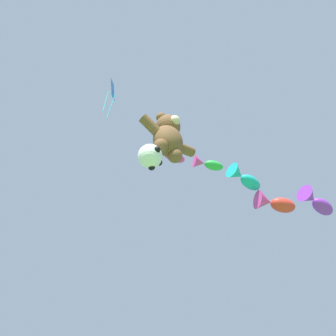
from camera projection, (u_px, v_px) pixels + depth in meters
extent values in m
ellipsoid|color=brown|center=(168.00, 141.00, 13.27)|extent=(1.13, 0.97, 1.38)
sphere|color=brown|center=(168.00, 127.00, 14.10)|extent=(0.95, 0.95, 0.95)
sphere|color=beige|center=(175.00, 121.00, 13.87)|extent=(0.40, 0.40, 0.40)
sphere|color=brown|center=(161.00, 117.00, 14.28)|extent=(0.39, 0.39, 0.39)
cylinder|color=brown|center=(150.00, 125.00, 13.17)|extent=(0.82, 0.37, 0.64)
sphere|color=brown|center=(161.00, 146.00, 12.62)|extent=(0.51, 0.51, 0.51)
sphere|color=brown|center=(175.00, 127.00, 14.53)|extent=(0.39, 0.39, 0.39)
cylinder|color=brown|center=(185.00, 150.00, 13.76)|extent=(0.82, 0.37, 0.64)
sphere|color=brown|center=(175.00, 156.00, 12.84)|extent=(0.51, 0.51, 0.51)
sphere|color=white|center=(150.00, 156.00, 11.96)|extent=(0.80, 0.80, 0.80)
sphere|color=black|center=(159.00, 162.00, 12.10)|extent=(0.22, 0.22, 0.22)
sphere|color=black|center=(144.00, 156.00, 12.26)|extent=(0.22, 0.22, 0.22)
sphere|color=black|center=(157.00, 150.00, 11.75)|extent=(0.22, 0.22, 0.22)
sphere|color=black|center=(152.00, 167.00, 11.84)|extent=(0.22, 0.22, 0.22)
ellipsoid|color=#E53F9E|center=(174.00, 157.00, 17.20)|extent=(1.12, 0.74, 0.43)
cone|color=orange|center=(158.00, 151.00, 17.00)|extent=(0.70, 0.75, 0.63)
sphere|color=black|center=(181.00, 158.00, 17.37)|extent=(0.11, 0.11, 0.11)
ellipsoid|color=green|center=(214.00, 166.00, 17.82)|extent=(1.05, 0.82, 0.41)
cone|color=#E53F9E|center=(199.00, 162.00, 17.72)|extent=(0.71, 0.76, 0.61)
sphere|color=black|center=(219.00, 166.00, 17.96)|extent=(0.11, 0.11, 0.11)
ellipsoid|color=#19ADB2|center=(250.00, 183.00, 18.65)|extent=(1.23, 0.70, 0.57)
cone|color=#19ADB2|center=(237.00, 173.00, 18.33)|extent=(0.69, 0.85, 0.83)
sphere|color=black|center=(255.00, 184.00, 18.91)|extent=(0.15, 0.15, 0.15)
ellipsoid|color=red|center=(283.00, 205.00, 18.63)|extent=(1.51, 1.23, 0.66)
cone|color=#E53F9E|center=(264.00, 201.00, 18.47)|extent=(1.04, 1.18, 0.97)
sphere|color=black|center=(290.00, 205.00, 18.84)|extent=(0.17, 0.17, 0.17)
ellipsoid|color=purple|center=(322.00, 207.00, 19.65)|extent=(1.41, 0.78, 0.66)
cone|color=purple|center=(309.00, 197.00, 19.26)|extent=(0.78, 0.97, 0.97)
sphere|color=black|center=(327.00, 209.00, 19.96)|extent=(0.17, 0.17, 0.17)
cube|color=blue|center=(113.00, 90.00, 17.91)|extent=(0.81, 0.88, 1.18)
cylinder|color=#19ADB2|center=(106.00, 101.00, 16.66)|extent=(0.03, 0.10, 2.19)
cylinder|color=#19ADB2|center=(111.00, 105.00, 16.76)|extent=(0.03, 0.26, 2.19)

